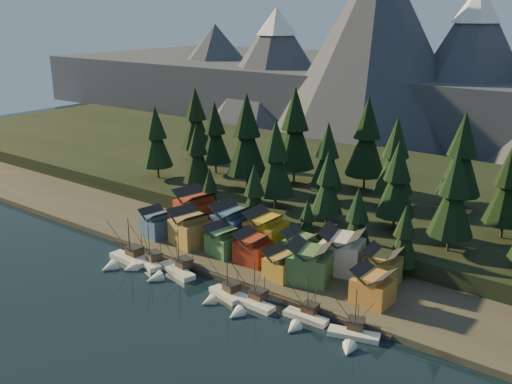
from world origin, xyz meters
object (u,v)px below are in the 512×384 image
Objects in this scene: boat_3 at (222,289)px; house_front_1 at (190,226)px; house_back_0 at (196,208)px; boat_5 at (303,313)px; boat_2 at (172,266)px; boat_4 at (249,299)px; boat_0 at (124,255)px; boat_6 at (353,331)px; house_front_0 at (157,222)px; boat_1 at (144,258)px; house_back_1 at (232,222)px.

house_front_1 reaches higher than boat_3.
boat_5 is at bearing -13.74° from house_back_0.
boat_2 is 1.16× the size of boat_3.
house_back_0 is at bearing 148.93° from boat_4.
boat_0 is 62.24m from boat_6.
house_front_0 is at bearing -161.72° from house_front_1.
boat_1 is at bearing -85.01° from house_front_1.
boat_5 is 1.08× the size of house_back_1.
boat_3 is at bearing -20.66° from house_front_1.
boat_0 is 0.99× the size of boat_2.
house_back_1 is (9.00, 23.46, 4.37)m from boat_1.
boat_3 reaches higher than house_front_0.
boat_1 is at bearing -178.80° from boat_4.
house_back_1 is (-36.55, 22.15, 4.78)m from boat_5.
boat_5 is 1.25× the size of house_front_0.
boat_0 is 1.09× the size of boat_4.
house_back_1 reaches higher than house_front_0.
boat_0 is 31.31m from boat_3.
house_back_0 is at bearing 153.47° from boat_5.
house_back_0 is at bearing 142.61° from boat_6.
house_front_0 is (-54.96, 12.25, 3.52)m from boat_5.
boat_6 is at bearing -1.20° from house_front_1.
boat_3 is at bearing 4.81° from boat_0.
boat_0 reaches higher than house_front_1.
house_back_0 is at bearing 154.31° from boat_3.
boat_2 is at bearing -48.39° from house_back_0.
boat_3 is at bearing -12.74° from house_front_0.
boat_1 is 1.02× the size of boat_4.
house_back_1 is (14.39, -1.51, -0.51)m from house_back_0.
boat_4 is 1.09× the size of boat_5.
boat_6 is at bearing -21.10° from house_back_1.
boat_0 is 1.28× the size of house_back_1.
house_front_1 is 1.09× the size of house_back_1.
boat_3 is 1.03× the size of house_front_1.
boat_4 is at bearing -41.12° from house_back_1.
house_front_0 is (-35.35, 14.57, 3.28)m from boat_3.
boat_2 is 16.11m from house_front_1.
house_front_0 is 20.94m from house_back_1.
boat_4 reaches higher than boat_3.
house_front_0 is (-9.41, 13.56, 3.11)m from boat_1.
boat_0 is 51.00m from boat_5.
boat_5 is 45.84m from house_front_1.
boat_6 is (23.48, 2.07, -0.04)m from boat_4.
house_back_1 is at bearing 37.92° from house_front_0.
boat_5 is 0.92× the size of house_back_0.
boat_3 reaches higher than boat_5.
house_back_0 reaches higher than boat_4.
boat_2 is at bearing -51.17° from house_front_1.
boat_4 is (33.33, -0.80, -0.29)m from boat_1.
boat_2 reaches higher than boat_3.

